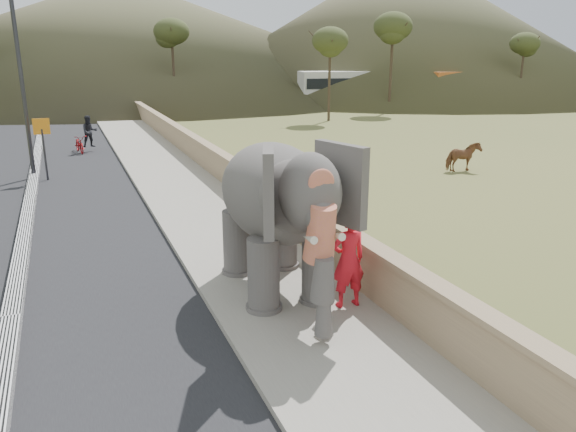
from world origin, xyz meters
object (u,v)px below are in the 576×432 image
Objects in this scene: cow at (463,157)px; elephant_and_man at (276,214)px; lamppost at (27,50)px; motorcyclist at (84,138)px.

elephant_and_man reaches higher than cow.
cow is at bearing -17.68° from lamppost.
lamppost is at bearing -108.67° from motorcyclist.
elephant_and_man is at bearing -81.57° from motorcyclist.
lamppost is at bearing 73.27° from cow.
lamppost is 5.55× the size of cow.
cow is 0.80× the size of motorcyclist.
lamppost is 7.15m from motorcyclist.
lamppost is 17.56m from cow.
motorcyclist is (-14.37, 10.67, 0.09)m from cow.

